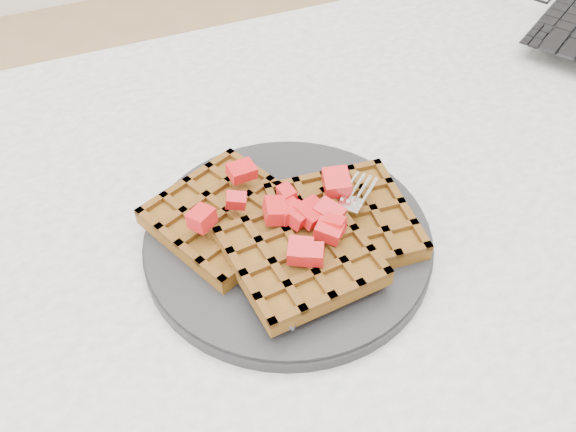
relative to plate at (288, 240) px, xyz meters
The scene contains 5 objects.
table 0.17m from the plate, ahead, with size 1.20×0.80×0.75m.
plate is the anchor object (origin of this frame).
waffles 0.02m from the plate, 87.49° to the right, with size 0.23×0.21×0.03m.
strawberry_pile 0.05m from the plate, 90.00° to the left, with size 0.15×0.15×0.02m, color #A40007, non-canonical shape.
fork 0.05m from the plate, 45.81° to the right, with size 0.02×0.18×0.02m, color silver, non-canonical shape.
Camera 1 is at (-0.26, -0.34, 1.20)m, focal length 40.00 mm.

